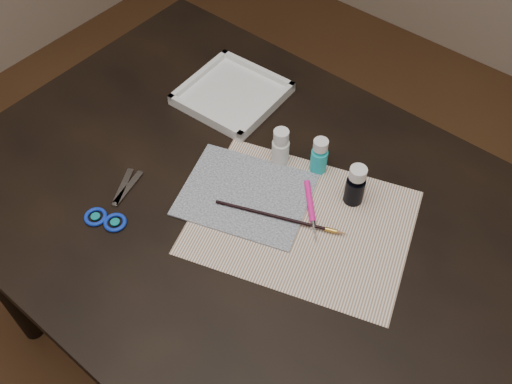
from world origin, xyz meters
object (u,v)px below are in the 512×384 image
Objects in this scene: paint_bottle_cyan at (319,156)px; palette_tray at (232,93)px; paper at (301,222)px; scissors at (115,198)px; canvas at (246,194)px; paint_bottle_white at (281,147)px; paint_bottle_navy at (355,185)px.

palette_tray is (-0.30, 0.06, -0.03)m from paint_bottle_cyan.
scissors reaches higher than paper.
scissors reaches higher than canvas.
paint_bottle_cyan reaches higher than canvas.
paint_bottle_white is at bearing -61.28° from scissors.
paint_bottle_cyan is at bearing -10.91° from palette_tray.
paint_bottle_cyan is 0.30m from palette_tray.
paint_bottle_navy is at bearing -11.23° from palette_tray.
paint_bottle_white is (-0.14, 0.10, 0.05)m from paper.
canvas is at bearing -43.92° from palette_tray.
paint_bottle_white is at bearing 91.56° from canvas.
paint_bottle_navy reaches higher than canvas.
canvas is 0.18m from paint_bottle_cyan.
palette_tray is (-0.35, 0.19, 0.01)m from paper.
paint_bottle_cyan is at bearing 167.88° from paint_bottle_navy.
paint_bottle_navy is 0.44× the size of palette_tray.
canvas is 2.67× the size of paint_bottle_navy.
paper is 0.40m from palette_tray.
paper is 0.13m from paint_bottle_navy.
canvas is 2.95× the size of paint_bottle_cyan.
paper is 0.15m from paint_bottle_cyan.
paint_bottle_cyan is 0.11m from paint_bottle_navy.
canvas is at bearing -88.44° from paint_bottle_white.
paint_bottle_cyan is at bearing -67.43° from scissors.
paint_bottle_navy is (0.18, 0.13, 0.05)m from canvas.
paint_bottle_navy reaches higher than paper.
paint_bottle_white is 0.24m from palette_tray.
paint_bottle_white is at bearing 142.68° from paper.
paint_bottle_white reaches higher than palette_tray.
paint_bottle_white is 0.42× the size of palette_tray.
canvas is at bearing -76.23° from scissors.
paint_bottle_white is 0.37m from scissors.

